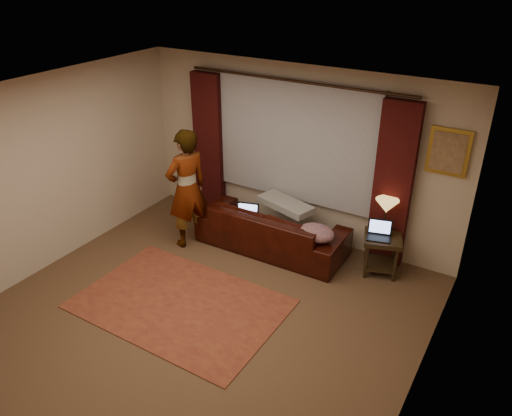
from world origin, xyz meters
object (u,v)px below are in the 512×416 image
at_px(end_table, 381,254).
at_px(laptop_table, 380,231).
at_px(person, 187,189).
at_px(laptop_sofa, 246,214).
at_px(sofa, 272,221).
at_px(tiffany_lamp, 385,216).

relative_size(end_table, laptop_table, 1.67).
relative_size(laptop_table, person, 0.19).
bearing_deg(laptop_sofa, laptop_table, -6.81).
relative_size(sofa, end_table, 3.91).
bearing_deg(laptop_sofa, sofa, 14.85).
bearing_deg(sofa, person, 23.37).
distance_m(sofa, tiffany_lamp, 1.62).
bearing_deg(laptop_sofa, end_table, -4.57).
relative_size(tiffany_lamp, laptop_table, 1.46).
distance_m(sofa, end_table, 1.60).
relative_size(end_table, tiffany_lamp, 1.15).
bearing_deg(laptop_table, sofa, 169.60).
bearing_deg(person, laptop_sofa, 131.45).
relative_size(sofa, person, 1.23).
height_order(sofa, person, person).
bearing_deg(person, tiffany_lamp, 127.76).
relative_size(sofa, laptop_table, 6.54).
bearing_deg(end_table, laptop_sofa, -167.54).
xyz_separation_m(laptop_sofa, tiffany_lamp, (1.86, 0.52, 0.25)).
bearing_deg(sofa, end_table, -172.93).
distance_m(tiffany_lamp, laptop_table, 0.23).
relative_size(laptop_sofa, laptop_table, 1.04).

